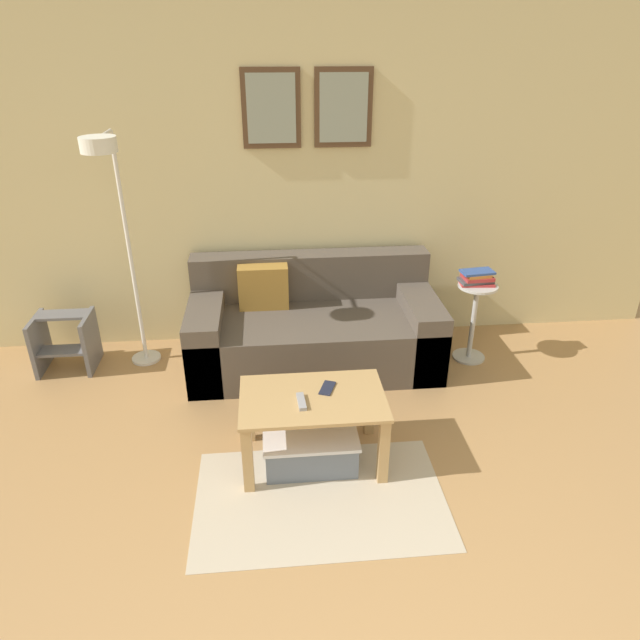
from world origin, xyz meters
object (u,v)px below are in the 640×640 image
object	(u,v)px
storage_bin	(310,443)
step_stool	(65,341)
remote_control	(301,402)
couch	(313,328)
floor_lamp	(114,204)
side_table	(474,316)
book_stack	(477,278)
coffee_table	(313,411)
cell_phone	(327,388)

from	to	relation	value
storage_bin	step_stool	xyz separation A→B (m)	(-1.69, 1.18, 0.11)
remote_control	step_stool	distance (m)	2.07
couch	step_stool	xyz separation A→B (m)	(-1.80, 0.06, -0.05)
floor_lamp	couch	bearing A→B (deg)	3.89
side_table	book_stack	distance (m)	0.29
remote_control	step_stool	size ratio (longest dim) A/B	0.37
coffee_table	side_table	size ratio (longest dim) A/B	1.33
side_table	remote_control	xyz separation A→B (m)	(-1.34, -1.09, 0.09)
side_table	step_stool	distance (m)	2.99
couch	floor_lamp	bearing A→B (deg)	-176.11
book_stack	remote_control	distance (m)	1.75
coffee_table	remote_control	bearing A→B (deg)	-140.97
storage_bin	remote_control	xyz separation A→B (m)	(-0.05, -0.06, 0.33)
side_table	storage_bin	bearing A→B (deg)	-141.34
couch	remote_control	size ratio (longest dim) A/B	11.86
cell_phone	book_stack	bearing A→B (deg)	61.11
floor_lamp	book_stack	bearing A→B (deg)	0.65
remote_control	coffee_table	bearing A→B (deg)	35.28
remote_control	side_table	bearing A→B (deg)	35.38
remote_control	couch	bearing A→B (deg)	78.52
coffee_table	book_stack	xyz separation A→B (m)	(1.27, 1.06, 0.31)
storage_bin	side_table	world-z (taller)	side_table
couch	step_stool	bearing A→B (deg)	177.96
coffee_table	cell_phone	bearing A→B (deg)	39.36
storage_bin	couch	bearing A→B (deg)	84.29
storage_bin	floor_lamp	world-z (taller)	floor_lamp
floor_lamp	cell_phone	xyz separation A→B (m)	(1.25, -0.96, -0.82)
coffee_table	floor_lamp	distance (m)	1.81
coffee_table	storage_bin	bearing A→B (deg)	168.33
storage_bin	cell_phone	distance (m)	0.35
book_stack	side_table	bearing A→B (deg)	-73.84
side_table	remote_control	world-z (taller)	side_table
floor_lamp	coffee_table	bearing A→B (deg)	-41.68
coffee_table	side_table	world-z (taller)	side_table
remote_control	cell_phone	xyz separation A→B (m)	(0.15, 0.13, -0.01)
storage_bin	step_stool	world-z (taller)	step_stool
couch	side_table	bearing A→B (deg)	-3.98
storage_bin	side_table	bearing A→B (deg)	38.66
couch	storage_bin	distance (m)	1.13
storage_bin	step_stool	distance (m)	2.06
floor_lamp	remote_control	world-z (taller)	floor_lamp
book_stack	step_stool	size ratio (longest dim) A/B	0.62
couch	step_stool	distance (m)	1.80
storage_bin	book_stack	distance (m)	1.75
remote_control	storage_bin	bearing A→B (deg)	46.10
coffee_table	book_stack	size ratio (longest dim) A/B	3.16
storage_bin	remote_control	distance (m)	0.34
cell_phone	step_stool	size ratio (longest dim) A/B	0.34
side_table	remote_control	size ratio (longest dim) A/B	4.01
side_table	book_stack	xyz separation A→B (m)	(-0.01, 0.02, 0.29)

